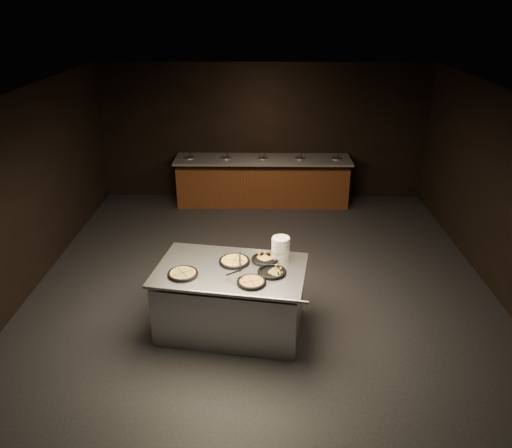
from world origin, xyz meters
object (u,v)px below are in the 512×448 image
Objects in this scene: pan_cheese_whole at (234,261)px; pan_veggie_whole at (183,273)px; serving_counter at (231,300)px; plate_stack at (281,248)px.

pan_veggie_whole is at bearing -151.87° from pan_cheese_whole.
serving_counter is 5.34× the size of pan_veggie_whole.
plate_stack is 1.33m from pan_veggie_whole.
pan_cheese_whole is (0.63, 0.34, 0.00)m from pan_veggie_whole.
pan_veggie_whole is 0.95× the size of pan_cheese_whole.
pan_veggie_whole is at bearing -155.44° from serving_counter.
plate_stack is at bearing 11.57° from pan_cheese_whole.
serving_counter is 6.95× the size of plate_stack.
serving_counter is at bearing 15.58° from pan_veggie_whole.
pan_veggie_whole is at bearing -159.56° from plate_stack.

